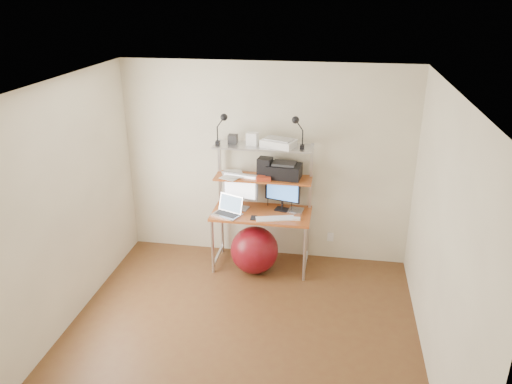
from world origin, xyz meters
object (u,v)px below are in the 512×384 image
exercise_ball (254,250)px  monitor_black (282,193)px  printer (284,171)px  monitor_silver (240,188)px  laptop (229,210)px

exercise_ball → monitor_black: bearing=42.7°
printer → exercise_ball: (-0.31, -0.31, -0.95)m
monitor_silver → printer: printer is taller
monitor_black → exercise_ball: monitor_black is taller
monitor_silver → exercise_ball: bearing=-36.3°
printer → exercise_ball: bearing=-130.3°
monitor_black → printer: 0.28m
monitor_silver → monitor_black: 0.52m
laptop → exercise_ball: 0.59m
monitor_silver → laptop: bearing=-107.4°
monitor_silver → monitor_black: size_ratio=1.10×
exercise_ball → printer: bearing=44.4°
monitor_silver → exercise_ball: monitor_silver is taller
monitor_black → laptop: bearing=-144.8°
laptop → exercise_ball: bearing=15.7°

